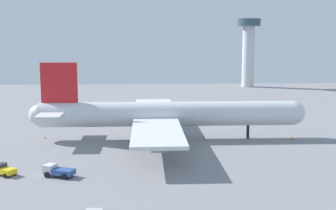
# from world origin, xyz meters

# --- Properties ---
(ground_plane) EXTENTS (263.40, 263.40, 0.00)m
(ground_plane) POSITION_xyz_m (0.00, 0.00, 0.00)
(ground_plane) COLOR gray
(cargo_airplane) EXTENTS (65.85, 60.22, 18.42)m
(cargo_airplane) POSITION_xyz_m (-0.46, 0.00, 6.03)
(cargo_airplane) COLOR silver
(cargo_airplane) RESTS_ON ground_plane
(baggage_tug) EXTENTS (2.46, 4.53, 2.19)m
(baggage_tug) POSITION_xyz_m (-37.87, 40.01, 1.09)
(baggage_tug) COLOR #333338
(baggage_tug) RESTS_ON ground_plane
(maintenance_van) EXTENTS (5.85, 4.14, 2.05)m
(maintenance_van) POSITION_xyz_m (-20.72, -28.12, 1.06)
(maintenance_van) COLOR silver
(maintenance_van) RESTS_ON ground_plane
(pushback_tractor) EXTENTS (4.27, 3.80, 1.94)m
(pushback_tractor) POSITION_xyz_m (-30.24, -26.83, 0.95)
(pushback_tractor) COLOR #333338
(pushback_tractor) RESTS_ON ground_plane
(safety_cone_nose) EXTENTS (0.59, 0.59, 0.85)m
(safety_cone_nose) POSITION_xyz_m (29.63, -2.20, 0.42)
(safety_cone_nose) COLOR orange
(safety_cone_nose) RESTS_ON ground_plane
(safety_cone_tail) EXTENTS (0.44, 0.44, 0.63)m
(safety_cone_tail) POSITION_xyz_m (-29.63, 1.93, 0.32)
(safety_cone_tail) COLOR orange
(safety_cone_tail) RESTS_ON ground_plane
(control_tower) EXTENTS (11.37, 11.37, 33.78)m
(control_tower) POSITION_xyz_m (46.21, 116.17, 20.15)
(control_tower) COLOR silver
(control_tower) RESTS_ON ground_plane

